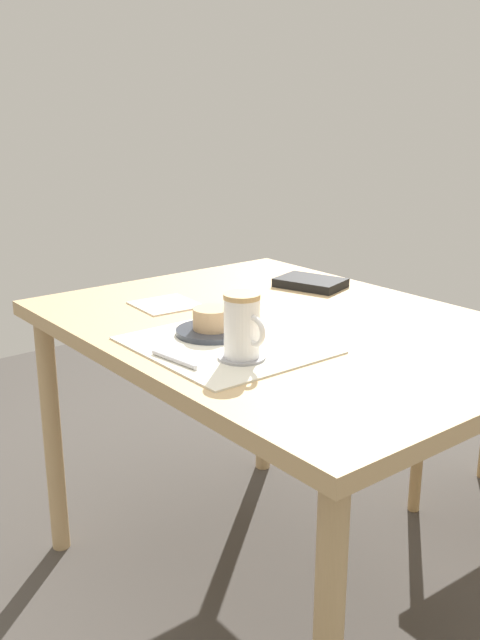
{
  "coord_description": "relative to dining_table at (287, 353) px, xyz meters",
  "views": [
    {
      "loc": [
        1.18,
        -1.08,
        1.22
      ],
      "look_at": [
        0.05,
        -0.18,
        0.78
      ],
      "focal_mm": 40.0,
      "sensor_mm": 36.0,
      "label": 1
    }
  ],
  "objects": [
    {
      "name": "ground_plane",
      "position": [
        0.0,
        0.0,
        -0.67
      ],
      "size": [
        4.4,
        4.4,
        0.02
      ],
      "primitive_type": "cube",
      "color": "#47423D"
    },
    {
      "name": "dining_table",
      "position": [
        0.0,
        0.0,
        0.0
      ],
      "size": [
        1.17,
        0.87,
        0.73
      ],
      "color": "tan",
      "rests_on": "ground_plane"
    },
    {
      "name": "placemat",
      "position": [
        0.05,
        -0.22,
        0.08
      ],
      "size": [
        0.39,
        0.34,
        0.0
      ],
      "primitive_type": "cube",
      "color": "silver",
      "rests_on": "dining_table"
    },
    {
      "name": "pastry_plate",
      "position": [
        -0.03,
        -0.2,
        0.09
      ],
      "size": [
        0.16,
        0.16,
        0.01
      ],
      "primitive_type": "cylinder",
      "color": "#333842",
      "rests_on": "placemat"
    },
    {
      "name": "pastry",
      "position": [
        -0.03,
        -0.2,
        0.12
      ],
      "size": [
        0.08,
        0.08,
        0.05
      ],
      "primitive_type": "cylinder",
      "color": "tan",
      "rests_on": "pastry_plate"
    },
    {
      "name": "coffee_coaster",
      "position": [
        0.13,
        -0.24,
        0.08
      ],
      "size": [
        0.1,
        0.1,
        0.0
      ],
      "primitive_type": "cylinder",
      "color": "#99999E",
      "rests_on": "placemat"
    },
    {
      "name": "coffee_mug",
      "position": [
        0.14,
        -0.24,
        0.15
      ],
      "size": [
        0.11,
        0.07,
        0.13
      ],
      "color": "white",
      "rests_on": "coffee_coaster"
    },
    {
      "name": "teaspoon",
      "position": [
        0.07,
        -0.36,
        0.08
      ],
      "size": [
        0.13,
        0.02,
        0.01
      ],
      "primitive_type": "cylinder",
      "rotation": [
        0.0,
        1.57,
        0.12
      ],
      "color": "silver",
      "rests_on": "placemat"
    },
    {
      "name": "paper_napkin",
      "position": [
        -0.3,
        -0.14,
        0.08
      ],
      "size": [
        0.16,
        0.16,
        0.0
      ],
      "primitive_type": "cube",
      "rotation": [
        0.0,
        0.0,
        -0.07
      ],
      "color": "silver",
      "rests_on": "dining_table"
    },
    {
      "name": "small_book",
      "position": [
        -0.21,
        0.28,
        0.09
      ],
      "size": [
        0.21,
        0.17,
        0.02
      ],
      "primitive_type": "cube",
      "rotation": [
        0.0,
        0.0,
        0.31
      ],
      "color": "black",
      "rests_on": "dining_table"
    }
  ]
}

